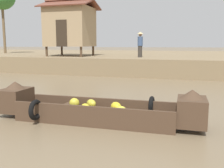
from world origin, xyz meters
The scene contains 5 objects.
ground_plane centered at (0.00, 10.00, 0.00)m, with size 300.00×300.00×0.00m, color #726047.
riverbank_strip centered at (0.00, 24.02, 0.55)m, with size 160.00×20.00×1.09m, color #7F6B4C.
banana_boat centered at (-0.48, 5.36, 0.33)m, with size 5.35×1.78×0.94m.
stilt_house_left centered at (-6.73, 16.72, 3.25)m, with size 3.76×3.16×4.04m.
vendor_person centered at (-1.49, 16.37, 2.02)m, with size 0.44×0.44×1.66m.
Camera 1 is at (1.80, -0.59, 1.96)m, focal length 41.25 mm.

